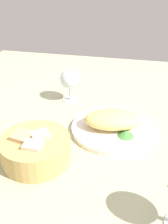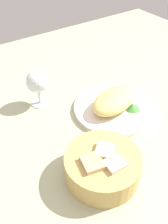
{
  "view_description": "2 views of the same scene",
  "coord_description": "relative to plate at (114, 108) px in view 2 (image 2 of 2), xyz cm",
  "views": [
    {
      "loc": [
        -3.27,
        60.19,
        45.43
      ],
      "look_at": [
        11.33,
        -7.96,
        4.06
      ],
      "focal_mm": 42.82,
      "sensor_mm": 36.0,
      "label": 1
    },
    {
      "loc": [
        43.08,
        37.84,
        50.35
      ],
      "look_at": [
        12.49,
        -6.95,
        3.51
      ],
      "focal_mm": 39.94,
      "sensor_mm": 36.0,
      "label": 2
    }
  ],
  "objects": [
    {
      "name": "plate",
      "position": [
        0.0,
        0.0,
        0.0
      ],
      "size": [
        24.55,
        24.55,
        1.4
      ],
      "primitive_type": "cylinder",
      "color": "white",
      "rests_on": "ground_plane"
    },
    {
      "name": "lettuce_garnish",
      "position": [
        -4.04,
        3.88,
        1.51
      ],
      "size": [
        4.78,
        4.78,
        1.62
      ],
      "primitive_type": "cone",
      "color": "#478E3C",
      "rests_on": "plate"
    },
    {
      "name": "wine_glass_near",
      "position": [
        17.21,
        -16.03,
        7.07
      ],
      "size": [
        6.96,
        6.96,
        11.77
      ],
      "color": "silver",
      "rests_on": "ground_plane"
    },
    {
      "name": "ground_plane",
      "position": [
        -2.1,
        5.88,
        -1.7
      ],
      "size": [
        140.0,
        140.0,
        2.0
      ],
      "primitive_type": "cube",
      "color": "#AEB08A"
    },
    {
      "name": "omelette",
      "position": [
        -0.0,
        -0.0,
        3.28
      ],
      "size": [
        18.75,
        13.39,
        5.16
      ],
      "primitive_type": "ellipsoid",
      "rotation": [
        0.0,
        0.0,
        0.23
      ],
      "color": "#EECE74",
      "rests_on": "plate"
    },
    {
      "name": "bread_basket",
      "position": [
        17.62,
        17.0,
        2.74
      ],
      "size": [
        17.58,
        17.58,
        7.62
      ],
      "color": "tan",
      "rests_on": "ground_plane"
    }
  ]
}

